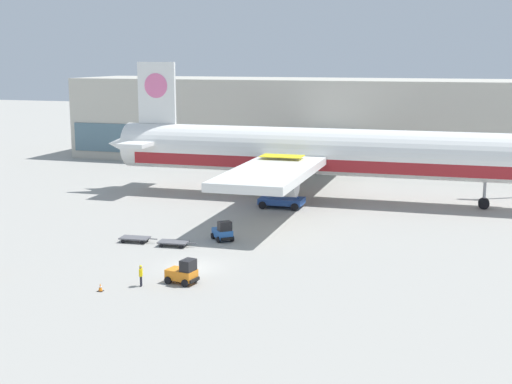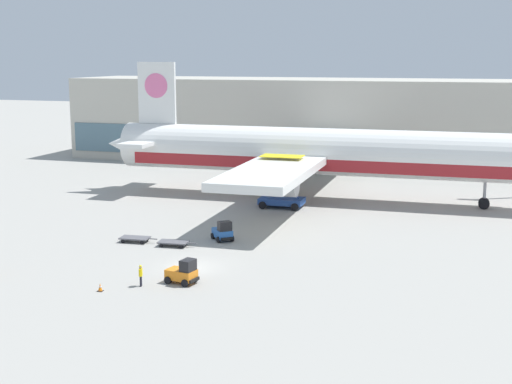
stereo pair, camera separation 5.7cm
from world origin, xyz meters
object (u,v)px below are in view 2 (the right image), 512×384
Objects in this scene: baggage_tug_mid at (223,232)px; baggage_dolly_lead at (135,238)px; ground_crew_far at (141,274)px; scissor_lift_loader at (282,188)px; traffic_cone_near at (100,287)px; baggage_dolly_second at (174,242)px; baggage_tug_foreground at (183,273)px; airplane_main at (314,153)px.

baggage_tug_mid is 0.74× the size of baggage_dolly_lead.
ground_crew_far is at bearing -65.53° from baggage_dolly_lead.
scissor_lift_loader is 34.46m from traffic_cone_near.
baggage_tug_mid is (-1.27, -16.79, -1.43)m from scissor_lift_loader.
ground_crew_far is (2.50, -11.76, 0.62)m from baggage_dolly_second.
baggage_dolly_lead is at bearing -115.85° from scissor_lift_loader.
baggage_tug_foreground is at bearing -34.43° from baggage_tug_mid.
scissor_lift_loader is 1.66× the size of baggage_dolly_second.
traffic_cone_near is at bearing -99.34° from scissor_lift_loader.
ground_crew_far is 3.24m from traffic_cone_near.
baggage_tug_mid is at bearing 38.45° from baggage_dolly_second.
scissor_lift_loader is 3.60× the size of ground_crew_far.
baggage_tug_mid is at bearing -95.47° from scissor_lift_loader.
airplane_main is at bearing 158.16° from ground_crew_far.
scissor_lift_loader is 1.66× the size of baggage_dolly_lead.
airplane_main is 41.08m from traffic_cone_near.
traffic_cone_near is at bearing -94.24° from baggage_dolly_second.
baggage_dolly_second is 2.18× the size of ground_crew_far.
baggage_tug_mid is 0.74× the size of baggage_dolly_second.
baggage_dolly_lead is 14.74m from traffic_cone_near.
traffic_cone_near is (-4.89, -34.05, -2.00)m from scissor_lift_loader.
ground_crew_far reaches higher than baggage_dolly_lead.
baggage_tug_mid is at bearing -100.31° from airplane_main.
airplane_main is at bearing 97.30° from baggage_tug_foreground.
ground_crew_far is at bearing -82.56° from baggage_dolly_second.
traffic_cone_near reaches higher than baggage_dolly_lead.
airplane_main is at bearing 129.48° from baggage_tug_mid.
airplane_main is 28.93m from baggage_dolly_lead.
baggage_dolly_second is at bearing -88.36° from baggage_tug_mid.
ground_crew_far is at bearing -138.75° from baggage_tug_foreground.
baggage_dolly_lead is at bearing 143.14° from baggage_tug_foreground.
baggage_tug_foreground reaches higher than baggage_dolly_lead.
airplane_main is 20.96× the size of baggage_tug_mid.
scissor_lift_loader is at bearing 101.21° from baggage_tug_foreground.
baggage_dolly_second is at bearing 128.49° from baggage_tug_foreground.
baggage_tug_foreground is 4.21× the size of traffic_cone_near.
baggage_dolly_second is 5.93× the size of traffic_cone_near.
airplane_main is at bearing 69.74° from baggage_dolly_second.
baggage_dolly_second is (-7.37, -26.25, -5.45)m from airplane_main.
scissor_lift_loader is at bearing 81.82° from traffic_cone_near.
traffic_cone_near is (0.08, -13.80, -0.08)m from baggage_dolly_second.
baggage_dolly_second is 12.04m from ground_crew_far.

